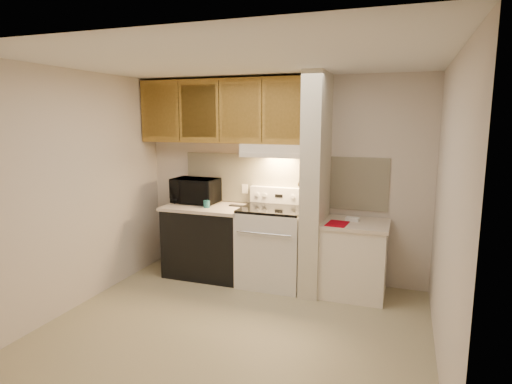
% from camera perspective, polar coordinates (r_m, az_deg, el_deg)
% --- Properties ---
extents(floor, '(3.60, 3.60, 0.00)m').
position_cam_1_polar(floor, '(4.38, -2.49, -17.36)').
color(floor, tan).
rests_on(floor, ground).
extents(ceiling, '(3.60, 3.60, 0.00)m').
position_cam_1_polar(ceiling, '(3.93, -2.77, 17.09)').
color(ceiling, white).
rests_on(ceiling, wall_back).
extents(wall_back, '(3.60, 2.50, 0.02)m').
position_cam_1_polar(wall_back, '(5.37, 3.38, 1.76)').
color(wall_back, beige).
rests_on(wall_back, floor).
extents(wall_left, '(0.02, 3.00, 2.50)m').
position_cam_1_polar(wall_left, '(4.93, -22.42, 0.30)').
color(wall_left, beige).
rests_on(wall_left, floor).
extents(wall_right, '(0.02, 3.00, 2.50)m').
position_cam_1_polar(wall_right, '(3.71, 24.18, -2.76)').
color(wall_right, beige).
rests_on(wall_right, floor).
extents(backsplash, '(2.60, 0.02, 0.63)m').
position_cam_1_polar(backsplash, '(5.36, 3.34, 1.59)').
color(backsplash, '#FEF5CF').
rests_on(backsplash, wall_back).
extents(range_body, '(0.76, 0.65, 0.92)m').
position_cam_1_polar(range_body, '(5.22, 2.24, -7.36)').
color(range_body, silver).
rests_on(range_body, floor).
extents(oven_window, '(0.50, 0.01, 0.30)m').
position_cam_1_polar(oven_window, '(4.92, 1.14, -7.95)').
color(oven_window, black).
rests_on(oven_window, range_body).
extents(oven_handle, '(0.65, 0.02, 0.02)m').
position_cam_1_polar(oven_handle, '(4.82, 1.01, -5.59)').
color(oven_handle, silver).
rests_on(oven_handle, range_body).
extents(cooktop, '(0.74, 0.64, 0.03)m').
position_cam_1_polar(cooktop, '(5.10, 2.27, -2.25)').
color(cooktop, black).
rests_on(cooktop, range_body).
extents(range_backguard, '(0.76, 0.08, 0.20)m').
position_cam_1_polar(range_backguard, '(5.35, 3.18, -0.44)').
color(range_backguard, silver).
rests_on(range_backguard, range_body).
extents(range_display, '(0.10, 0.01, 0.04)m').
position_cam_1_polar(range_display, '(5.31, 3.05, -0.52)').
color(range_display, black).
rests_on(range_display, range_backguard).
extents(range_knob_left_outer, '(0.05, 0.02, 0.05)m').
position_cam_1_polar(range_knob_left_outer, '(5.39, 0.19, -0.35)').
color(range_knob_left_outer, silver).
rests_on(range_knob_left_outer, range_backguard).
extents(range_knob_left_inner, '(0.05, 0.02, 0.05)m').
position_cam_1_polar(range_knob_left_inner, '(5.36, 1.20, -0.41)').
color(range_knob_left_inner, silver).
rests_on(range_knob_left_inner, range_backguard).
extents(range_knob_right_inner, '(0.05, 0.02, 0.05)m').
position_cam_1_polar(range_knob_right_inner, '(5.26, 4.93, -0.64)').
color(range_knob_right_inner, silver).
rests_on(range_knob_right_inner, range_backguard).
extents(range_knob_right_outer, '(0.05, 0.02, 0.05)m').
position_cam_1_polar(range_knob_right_outer, '(5.23, 5.99, -0.71)').
color(range_knob_right_outer, silver).
rests_on(range_knob_right_outer, range_backguard).
extents(dishwasher_front, '(1.00, 0.63, 0.87)m').
position_cam_1_polar(dishwasher_front, '(5.55, -6.51, -6.64)').
color(dishwasher_front, black).
rests_on(dishwasher_front, floor).
extents(left_countertop, '(1.04, 0.67, 0.04)m').
position_cam_1_polar(left_countertop, '(5.44, -6.60, -2.04)').
color(left_countertop, beige).
rests_on(left_countertop, dishwasher_front).
extents(spoon_rest, '(0.25, 0.09, 0.02)m').
position_cam_1_polar(spoon_rest, '(5.36, -2.31, -1.85)').
color(spoon_rest, black).
rests_on(spoon_rest, left_countertop).
extents(teal_jar, '(0.10, 0.10, 0.09)m').
position_cam_1_polar(teal_jar, '(5.32, -6.60, -1.61)').
color(teal_jar, '#216167').
rests_on(teal_jar, left_countertop).
extents(outlet, '(0.08, 0.01, 0.12)m').
position_cam_1_polar(outlet, '(5.52, -1.50, 0.42)').
color(outlet, white).
rests_on(outlet, backsplash).
extents(microwave, '(0.59, 0.40, 0.32)m').
position_cam_1_polar(microwave, '(5.62, -8.03, 0.20)').
color(microwave, black).
rests_on(microwave, left_countertop).
extents(partition_pillar, '(0.22, 0.70, 2.50)m').
position_cam_1_polar(partition_pillar, '(4.92, 7.97, 0.93)').
color(partition_pillar, beige).
rests_on(partition_pillar, floor).
extents(pillar_trim, '(0.01, 0.70, 0.04)m').
position_cam_1_polar(pillar_trim, '(4.93, 6.66, 1.58)').
color(pillar_trim, olive).
rests_on(pillar_trim, partition_pillar).
extents(knife_strip, '(0.02, 0.42, 0.04)m').
position_cam_1_polar(knife_strip, '(4.88, 6.47, 1.74)').
color(knife_strip, black).
rests_on(knife_strip, partition_pillar).
extents(knife_blade_a, '(0.01, 0.03, 0.16)m').
position_cam_1_polar(knife_blade_a, '(4.76, 5.90, 0.31)').
color(knife_blade_a, silver).
rests_on(knife_blade_a, knife_strip).
extents(knife_handle_a, '(0.02, 0.02, 0.10)m').
position_cam_1_polar(knife_handle_a, '(4.73, 5.91, 2.09)').
color(knife_handle_a, black).
rests_on(knife_handle_a, knife_strip).
extents(knife_blade_b, '(0.01, 0.04, 0.18)m').
position_cam_1_polar(knife_blade_b, '(4.83, 6.10, 0.33)').
color(knife_blade_b, silver).
rests_on(knife_blade_b, knife_strip).
extents(knife_handle_b, '(0.02, 0.02, 0.10)m').
position_cam_1_polar(knife_handle_b, '(4.80, 6.12, 2.20)').
color(knife_handle_b, black).
rests_on(knife_handle_b, knife_strip).
extents(knife_blade_c, '(0.01, 0.04, 0.20)m').
position_cam_1_polar(knife_blade_c, '(4.90, 6.31, 0.35)').
color(knife_blade_c, silver).
rests_on(knife_blade_c, knife_strip).
extents(knife_handle_c, '(0.02, 0.02, 0.10)m').
position_cam_1_polar(knife_handle_c, '(4.87, 6.31, 2.31)').
color(knife_handle_c, black).
rests_on(knife_handle_c, knife_strip).
extents(knife_blade_d, '(0.01, 0.04, 0.16)m').
position_cam_1_polar(knife_blade_d, '(4.98, 6.52, 0.73)').
color(knife_blade_d, silver).
rests_on(knife_blade_d, knife_strip).
extents(knife_handle_d, '(0.02, 0.02, 0.10)m').
position_cam_1_polar(knife_handle_d, '(4.96, 6.56, 2.44)').
color(knife_handle_d, black).
rests_on(knife_handle_d, knife_strip).
extents(knife_blade_e, '(0.01, 0.04, 0.18)m').
position_cam_1_polar(knife_blade_e, '(5.07, 6.75, 0.77)').
color(knife_blade_e, silver).
rests_on(knife_blade_e, knife_strip).
extents(knife_handle_e, '(0.02, 0.02, 0.10)m').
position_cam_1_polar(knife_handle_e, '(5.05, 6.79, 2.56)').
color(knife_handle_e, black).
rests_on(knife_handle_e, knife_strip).
extents(oven_mitt, '(0.03, 0.09, 0.22)m').
position_cam_1_polar(oven_mitt, '(5.12, 6.88, 0.15)').
color(oven_mitt, gray).
rests_on(oven_mitt, partition_pillar).
extents(right_cab_base, '(0.70, 0.60, 0.81)m').
position_cam_1_polar(right_cab_base, '(5.05, 12.92, -8.87)').
color(right_cab_base, white).
rests_on(right_cab_base, floor).
extents(right_countertop, '(0.74, 0.64, 0.04)m').
position_cam_1_polar(right_countertop, '(4.93, 13.11, -4.19)').
color(right_countertop, beige).
rests_on(right_countertop, right_cab_base).
extents(red_folder, '(0.24, 0.31, 0.01)m').
position_cam_1_polar(red_folder, '(4.80, 10.78, -4.17)').
color(red_folder, '#9A0210').
rests_on(red_folder, right_countertop).
extents(white_box, '(0.15, 0.11, 0.04)m').
position_cam_1_polar(white_box, '(4.99, 12.73, -3.54)').
color(white_box, white).
rests_on(white_box, right_countertop).
extents(range_hood, '(0.78, 0.44, 0.15)m').
position_cam_1_polar(range_hood, '(5.12, 2.74, 5.60)').
color(range_hood, white).
rests_on(range_hood, upper_cabinets).
extents(hood_lip, '(0.78, 0.04, 0.06)m').
position_cam_1_polar(hood_lip, '(4.93, 2.03, 4.91)').
color(hood_lip, white).
rests_on(hood_lip, range_hood).
extents(upper_cabinets, '(2.18, 0.33, 0.77)m').
position_cam_1_polar(upper_cabinets, '(5.39, -4.25, 10.68)').
color(upper_cabinets, olive).
rests_on(upper_cabinets, wall_back).
extents(cab_door_a, '(0.46, 0.01, 0.63)m').
position_cam_1_polar(cab_door_a, '(5.63, -12.70, 10.44)').
color(cab_door_a, olive).
rests_on(cab_door_a, upper_cabinets).
extents(cab_gap_a, '(0.01, 0.01, 0.73)m').
position_cam_1_polar(cab_gap_a, '(5.49, -10.25, 10.54)').
color(cab_gap_a, black).
rests_on(cab_gap_a, upper_cabinets).
extents(cab_door_b, '(0.46, 0.01, 0.63)m').
position_cam_1_polar(cab_door_b, '(5.36, -7.66, 10.63)').
color(cab_door_b, olive).
rests_on(cab_door_b, upper_cabinets).
extents(cab_gap_b, '(0.01, 0.01, 0.73)m').
position_cam_1_polar(cab_gap_b, '(5.24, -4.96, 10.70)').
color(cab_gap_b, black).
rests_on(cab_gap_b, upper_cabinets).
extents(cab_door_c, '(0.46, 0.01, 0.63)m').
position_cam_1_polar(cab_door_c, '(5.14, -2.14, 10.75)').
color(cab_door_c, olive).
rests_on(cab_door_c, upper_cabinets).
extents(cab_gap_c, '(0.01, 0.01, 0.73)m').
position_cam_1_polar(cab_gap_c, '(5.04, 0.79, 10.77)').
color(cab_gap_c, black).
rests_on(cab_gap_c, upper_cabinets).
extents(cab_door_d, '(0.46, 0.01, 0.63)m').
position_cam_1_polar(cab_door_d, '(4.96, 3.83, 10.76)').
color(cab_door_d, olive).
rests_on(cab_door_d, upper_cabinets).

